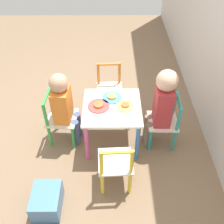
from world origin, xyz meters
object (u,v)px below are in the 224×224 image
plate_front (99,106)px  plate_back (125,106)px  plate_left (112,97)px  chair_yellow (116,165)px  child_front (64,104)px  kids_table (112,113)px  storage_bin (47,201)px  chair_green (60,119)px  chair_orange (109,89)px  chair_teal (165,122)px  child_back (162,103)px

plate_front → plate_back: same height
plate_left → chair_yellow: bearing=2.4°
child_front → plate_front: bearing=-91.6°
kids_table → plate_front: size_ratio=2.66×
chair_yellow → storage_bin: 0.57m
chair_green → plate_back: size_ratio=3.22×
chair_orange → storage_bin: (1.15, -0.46, -0.16)m
plate_left → plate_back: bearing=45.0°
chair_green → chair_orange: bearing=-41.3°
child_front → chair_yellow: bearing=-134.8°
chair_teal → plate_front: 0.61m
chair_orange → chair_teal: bearing=-47.3°
chair_teal → storage_bin: size_ratio=1.95×
child_front → plate_back: size_ratio=4.61×
chair_green → storage_bin: 0.73m
child_back → plate_left: 0.43m
chair_teal → child_back: bearing=-90.0°
child_front → storage_bin: (0.71, -0.08, -0.35)m
chair_teal → storage_bin: 1.18m
chair_green → plate_left: (-0.08, 0.47, 0.19)m
child_back → plate_left: size_ratio=4.51×
child_front → storage_bin: size_ratio=2.79×
chair_teal → child_front: 0.90m
child_back → plate_back: child_back is taller
kids_table → plate_back: 0.14m
child_back → plate_front: size_ratio=4.25×
chair_teal → child_front: child_front is taller
plate_back → chair_green: bearing=-93.5°
chair_green → child_front: 0.19m
chair_yellow → child_back: (-0.46, 0.39, 0.23)m
kids_table → chair_orange: bearing=-177.0°
chair_teal → plate_back: size_ratio=3.22×
plate_back → plate_left: bearing=-135.0°
chair_green → plate_back: 0.61m
chair_teal → chair_orange: 0.69m
plate_front → plate_back: size_ratio=1.18×
chair_yellow → chair_teal: bearing=-137.3°
plate_front → storage_bin: bearing=-29.0°
kids_table → plate_front: (-0.00, -0.11, 0.08)m
plate_left → child_back: bearing=73.3°
chair_green → plate_left: chair_green is taller
plate_left → storage_bin: bearing=-31.7°
kids_table → child_back: bearing=88.3°
chair_green → chair_teal: size_ratio=1.00×
chair_green → plate_back: bearing=-89.2°
chair_teal → plate_back: chair_teal is taller
chair_yellow → plate_left: bearing=-90.6°
chair_green → plate_front: chair_green is taller
plate_front → plate_back: 0.22m
chair_yellow → chair_green: bearing=-48.7°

